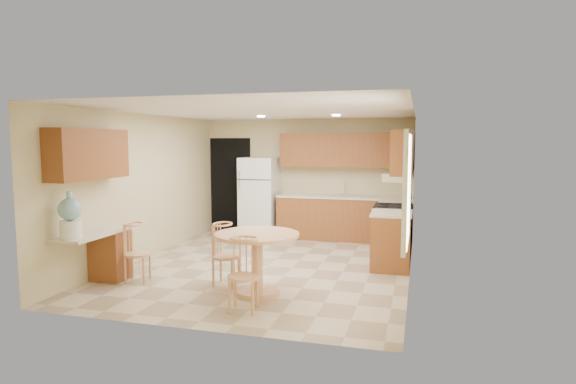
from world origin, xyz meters
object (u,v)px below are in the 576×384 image
(refrigerator, at_px, (259,197))
(chair_table_a, at_px, (224,250))
(chair_desk, at_px, (134,248))
(dining_table, at_px, (257,254))
(stove, at_px, (392,231))
(water_crock, at_px, (70,217))
(chair_table_b, at_px, (241,269))

(refrigerator, distance_m, chair_table_a, 3.73)
(chair_desk, bearing_deg, dining_table, 77.57)
(chair_desk, bearing_deg, refrigerator, 158.89)
(refrigerator, distance_m, stove, 3.15)
(dining_table, relative_size, water_crock, 1.81)
(chair_desk, relative_size, water_crock, 1.37)
(refrigerator, xyz_separation_m, chair_desk, (-0.60, -3.80, -0.33))
(dining_table, bearing_deg, stove, 58.11)
(stove, xyz_separation_m, chair_table_b, (-1.56, -3.33, 0.06))
(dining_table, distance_m, chair_table_b, 0.74)
(stove, bearing_deg, dining_table, -121.89)
(chair_table_b, bearing_deg, chair_desk, -28.82)
(refrigerator, height_order, stove, refrigerator)
(chair_desk, bearing_deg, water_crock, -44.25)
(stove, height_order, water_crock, water_crock)
(chair_desk, bearing_deg, stove, 114.47)
(chair_desk, distance_m, water_crock, 1.00)
(chair_table_a, height_order, water_crock, water_crock)
(refrigerator, height_order, chair_table_b, refrigerator)
(water_crock, bearing_deg, refrigerator, 76.92)
(refrigerator, bearing_deg, dining_table, -71.68)
(chair_table_a, bearing_deg, chair_desk, -84.52)
(dining_table, bearing_deg, chair_table_a, 163.17)
(dining_table, distance_m, chair_table_a, 0.57)
(refrigerator, bearing_deg, chair_table_b, -73.89)
(stove, relative_size, chair_desk, 1.29)
(chair_table_b, relative_size, water_crock, 1.42)
(dining_table, distance_m, chair_desk, 1.86)
(refrigerator, relative_size, water_crock, 2.74)
(refrigerator, relative_size, chair_table_a, 1.93)
(chair_table_b, bearing_deg, dining_table, -93.69)
(stove, bearing_deg, chair_table_b, -115.17)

